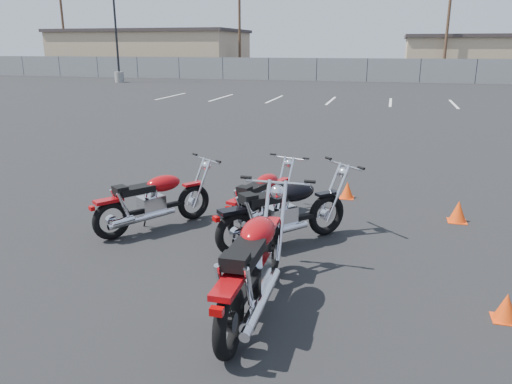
% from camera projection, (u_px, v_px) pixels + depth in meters
% --- Properties ---
extents(ground, '(120.00, 120.00, 0.00)m').
position_uv_depth(ground, '(232.00, 246.00, 7.11)').
color(ground, black).
rests_on(ground, ground).
extents(motorcycle_front_red, '(1.53, 1.89, 1.01)m').
position_uv_depth(motorcycle_front_red, '(154.00, 201.00, 7.65)').
color(motorcycle_front_red, black).
rests_on(motorcycle_front_red, ground).
extents(motorcycle_second_black, '(1.86, 1.90, 1.10)m').
position_uv_depth(motorcycle_second_black, '(284.00, 212.00, 7.02)').
color(motorcycle_second_black, black).
rests_on(motorcycle_second_black, ground).
extents(motorcycle_third_red, '(0.95, 1.91, 0.94)m').
position_uv_depth(motorcycle_third_red, '(262.00, 198.00, 7.91)').
color(motorcycle_third_red, black).
rests_on(motorcycle_third_red, ground).
extents(motorcycle_rear_red, '(0.94, 2.43, 1.19)m').
position_uv_depth(motorcycle_rear_red, '(254.00, 265.00, 5.21)').
color(motorcycle_rear_red, black).
rests_on(motorcycle_rear_red, ground).
extents(training_cone_near, '(0.30, 0.30, 0.35)m').
position_uv_depth(training_cone_near, '(458.00, 211.00, 8.05)').
color(training_cone_near, '#FC450D').
rests_on(training_cone_near, ground).
extents(training_cone_far, '(0.25, 0.25, 0.30)m').
position_uv_depth(training_cone_far, '(506.00, 307.00, 5.16)').
color(training_cone_far, '#FC450D').
rests_on(training_cone_far, ground).
extents(training_cone_extra, '(0.26, 0.26, 0.31)m').
position_uv_depth(training_cone_extra, '(347.00, 190.00, 9.31)').
color(training_cone_extra, '#FC450D').
rests_on(training_cone_extra, ground).
extents(light_pole_west, '(0.80, 0.70, 9.22)m').
position_uv_depth(light_pole_west, '(117.00, 51.00, 38.25)').
color(light_pole_west, gray).
rests_on(light_pole_west, ground).
extents(chainlink_fence, '(80.06, 0.06, 1.80)m').
position_uv_depth(chainlink_fence, '(367.00, 70.00, 39.28)').
color(chainlink_fence, slate).
rests_on(chainlink_fence, ground).
extents(tan_building_west, '(18.40, 10.40, 4.30)m').
position_uv_depth(tan_building_west, '(152.00, 52.00, 50.90)').
color(tan_building_west, tan).
rests_on(tan_building_west, ground).
extents(tan_building_east, '(14.40, 9.40, 3.70)m').
position_uv_depth(tan_building_east, '(486.00, 56.00, 44.84)').
color(tan_building_east, tan).
rests_on(tan_building_east, ground).
extents(utility_pole_a, '(1.80, 0.24, 9.00)m').
position_uv_depth(utility_pole_a, '(63.00, 25.00, 49.41)').
color(utility_pole_a, '#422D1E').
rests_on(utility_pole_a, ground).
extents(utility_pole_b, '(1.80, 0.24, 9.00)m').
position_uv_depth(utility_pole_b, '(240.00, 24.00, 45.84)').
color(utility_pole_b, '#422D1E').
rests_on(utility_pole_b, ground).
extents(utility_pole_c, '(1.80, 0.24, 9.00)m').
position_uv_depth(utility_pole_c, '(448.00, 21.00, 40.41)').
color(utility_pole_c, '#422D1E').
rests_on(utility_pole_c, ground).
extents(parking_line_stripes, '(15.12, 4.00, 0.01)m').
position_uv_depth(parking_line_stripes, '(302.00, 100.00, 26.26)').
color(parking_line_stripes, silver).
rests_on(parking_line_stripes, ground).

